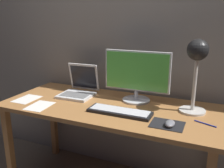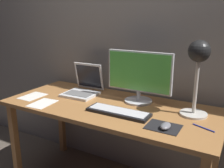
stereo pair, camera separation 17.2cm
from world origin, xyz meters
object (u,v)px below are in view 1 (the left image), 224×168
at_px(laptop, 80,86).
at_px(pen, 205,124).
at_px(keyboard_main, 120,112).
at_px(desk_lamp, 197,61).
at_px(mouse, 170,123).
at_px(monitor, 137,75).

bearing_deg(laptop, pen, -11.81).
bearing_deg(keyboard_main, desk_lamp, 26.56).
height_order(desk_lamp, mouse, desk_lamp).
height_order(monitor, desk_lamp, desk_lamp).
xyz_separation_m(keyboard_main, laptop, (-0.46, 0.26, 0.06)).
relative_size(keyboard_main, desk_lamp, 0.88).
bearing_deg(monitor, mouse, -47.30).
height_order(desk_lamp, pen, desk_lamp).
bearing_deg(mouse, laptop, 157.98).
relative_size(monitor, keyboard_main, 1.15).
bearing_deg(pen, laptop, 168.19).
distance_m(desk_lamp, pen, 0.41).
distance_m(keyboard_main, desk_lamp, 0.61).
relative_size(laptop, desk_lamp, 0.59).
xyz_separation_m(monitor, desk_lamp, (0.43, -0.06, 0.15)).
bearing_deg(pen, desk_lamp, 118.19).
bearing_deg(laptop, monitor, 3.19).
xyz_separation_m(desk_lamp, mouse, (-0.10, -0.30, -0.34)).
bearing_deg(keyboard_main, pen, 4.66).
distance_m(monitor, keyboard_main, 0.35).
relative_size(desk_lamp, mouse, 5.19).
height_order(laptop, pen, laptop).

